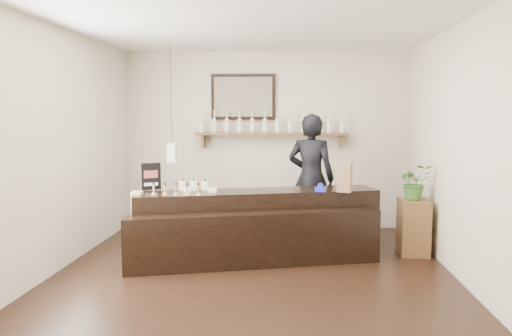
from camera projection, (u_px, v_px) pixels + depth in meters
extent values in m
plane|color=black|center=(253.00, 274.00, 5.63)|extent=(5.00, 5.00, 0.00)
plane|color=beige|center=(265.00, 140.00, 7.97)|extent=(4.50, 0.00, 4.50)
plane|color=beige|center=(221.00, 180.00, 3.01)|extent=(4.50, 0.00, 4.50)
plane|color=beige|center=(55.00, 150.00, 5.65)|extent=(0.00, 5.00, 5.00)
plane|color=beige|center=(463.00, 152.00, 5.32)|extent=(0.00, 5.00, 5.00)
plane|color=white|center=(253.00, 21.00, 5.34)|extent=(5.00, 5.00, 0.00)
cube|color=brown|center=(271.00, 134.00, 7.82)|extent=(2.40, 0.25, 0.04)
cube|color=brown|center=(204.00, 141.00, 7.94)|extent=(0.04, 0.20, 0.20)
cube|color=brown|center=(340.00, 142.00, 7.78)|extent=(0.04, 0.20, 0.20)
cube|color=black|center=(243.00, 97.00, 7.89)|extent=(1.02, 0.04, 0.72)
cube|color=#43382B|center=(243.00, 97.00, 7.87)|extent=(0.92, 0.01, 0.62)
cube|color=white|center=(172.00, 153.00, 7.18)|extent=(0.12, 0.12, 0.28)
cylinder|color=black|center=(171.00, 94.00, 7.10)|extent=(0.01, 0.01, 1.41)
cylinder|color=beige|center=(202.00, 126.00, 7.89)|extent=(0.07, 0.07, 0.20)
cone|color=beige|center=(202.00, 118.00, 7.87)|extent=(0.07, 0.07, 0.05)
cylinder|color=beige|center=(202.00, 114.00, 7.87)|extent=(0.02, 0.02, 0.07)
cylinder|color=gold|center=(202.00, 111.00, 7.86)|extent=(0.03, 0.03, 0.02)
cylinder|color=white|center=(202.00, 127.00, 7.89)|extent=(0.07, 0.07, 0.09)
cylinder|color=beige|center=(214.00, 126.00, 7.87)|extent=(0.07, 0.07, 0.20)
cone|color=beige|center=(214.00, 118.00, 7.86)|extent=(0.07, 0.07, 0.05)
cylinder|color=beige|center=(214.00, 114.00, 7.85)|extent=(0.02, 0.02, 0.07)
cylinder|color=gold|center=(214.00, 111.00, 7.85)|extent=(0.03, 0.03, 0.02)
cylinder|color=white|center=(214.00, 127.00, 7.87)|extent=(0.07, 0.07, 0.09)
cylinder|color=beige|center=(227.00, 126.00, 7.86)|extent=(0.07, 0.07, 0.20)
cone|color=beige|center=(227.00, 118.00, 7.84)|extent=(0.07, 0.07, 0.05)
cylinder|color=beige|center=(227.00, 114.00, 7.84)|extent=(0.02, 0.02, 0.07)
cylinder|color=gold|center=(227.00, 111.00, 7.83)|extent=(0.03, 0.03, 0.02)
cylinder|color=white|center=(227.00, 127.00, 7.86)|extent=(0.07, 0.07, 0.09)
cylinder|color=beige|center=(240.00, 126.00, 7.84)|extent=(0.07, 0.07, 0.20)
cone|color=beige|center=(240.00, 118.00, 7.83)|extent=(0.07, 0.07, 0.05)
cylinder|color=beige|center=(239.00, 114.00, 7.82)|extent=(0.02, 0.02, 0.07)
cylinder|color=gold|center=(239.00, 111.00, 7.82)|extent=(0.03, 0.03, 0.02)
cylinder|color=white|center=(240.00, 127.00, 7.85)|extent=(0.07, 0.07, 0.09)
cylinder|color=beige|center=(252.00, 126.00, 7.83)|extent=(0.07, 0.07, 0.20)
cone|color=beige|center=(252.00, 118.00, 7.82)|extent=(0.07, 0.07, 0.05)
cylinder|color=beige|center=(252.00, 114.00, 7.81)|extent=(0.02, 0.02, 0.07)
cylinder|color=gold|center=(252.00, 111.00, 7.80)|extent=(0.03, 0.03, 0.02)
cylinder|color=white|center=(252.00, 127.00, 7.83)|extent=(0.07, 0.07, 0.09)
cylinder|color=beige|center=(265.00, 126.00, 7.81)|extent=(0.07, 0.07, 0.20)
cone|color=beige|center=(265.00, 118.00, 7.80)|extent=(0.07, 0.07, 0.05)
cylinder|color=beige|center=(265.00, 114.00, 7.80)|extent=(0.02, 0.02, 0.07)
cylinder|color=gold|center=(265.00, 111.00, 7.79)|extent=(0.03, 0.03, 0.02)
cylinder|color=white|center=(265.00, 127.00, 7.82)|extent=(0.07, 0.07, 0.09)
cylinder|color=beige|center=(278.00, 126.00, 7.80)|extent=(0.07, 0.07, 0.20)
cone|color=beige|center=(278.00, 118.00, 7.79)|extent=(0.07, 0.07, 0.05)
cylinder|color=beige|center=(278.00, 114.00, 7.78)|extent=(0.02, 0.02, 0.07)
cylinder|color=gold|center=(278.00, 111.00, 7.78)|extent=(0.03, 0.03, 0.02)
cylinder|color=white|center=(278.00, 127.00, 7.80)|extent=(0.07, 0.07, 0.09)
cylinder|color=beige|center=(290.00, 126.00, 7.79)|extent=(0.07, 0.07, 0.20)
cone|color=beige|center=(290.00, 118.00, 7.77)|extent=(0.07, 0.07, 0.05)
cylinder|color=beige|center=(291.00, 114.00, 7.77)|extent=(0.02, 0.02, 0.07)
cylinder|color=gold|center=(291.00, 111.00, 7.76)|extent=(0.03, 0.03, 0.02)
cylinder|color=white|center=(290.00, 127.00, 7.79)|extent=(0.07, 0.07, 0.09)
cylinder|color=beige|center=(303.00, 126.00, 7.77)|extent=(0.07, 0.07, 0.20)
cone|color=beige|center=(303.00, 118.00, 7.76)|extent=(0.07, 0.07, 0.05)
cylinder|color=beige|center=(303.00, 114.00, 7.75)|extent=(0.02, 0.02, 0.07)
cylinder|color=gold|center=(303.00, 111.00, 7.75)|extent=(0.03, 0.03, 0.02)
cylinder|color=white|center=(303.00, 127.00, 7.77)|extent=(0.07, 0.07, 0.09)
cylinder|color=beige|center=(316.00, 126.00, 7.76)|extent=(0.07, 0.07, 0.20)
cone|color=beige|center=(316.00, 118.00, 7.74)|extent=(0.07, 0.07, 0.05)
cylinder|color=beige|center=(316.00, 114.00, 7.74)|extent=(0.02, 0.02, 0.07)
cylinder|color=gold|center=(316.00, 111.00, 7.73)|extent=(0.03, 0.03, 0.02)
cylinder|color=white|center=(316.00, 127.00, 7.76)|extent=(0.07, 0.07, 0.09)
cylinder|color=beige|center=(329.00, 126.00, 7.74)|extent=(0.07, 0.07, 0.20)
cone|color=beige|center=(329.00, 118.00, 7.73)|extent=(0.07, 0.07, 0.05)
cylinder|color=beige|center=(329.00, 114.00, 7.72)|extent=(0.02, 0.02, 0.07)
cylinder|color=gold|center=(329.00, 111.00, 7.72)|extent=(0.03, 0.03, 0.02)
cylinder|color=white|center=(329.00, 128.00, 7.74)|extent=(0.07, 0.07, 0.09)
cylinder|color=beige|center=(342.00, 126.00, 7.73)|extent=(0.07, 0.07, 0.20)
cone|color=beige|center=(342.00, 118.00, 7.71)|extent=(0.07, 0.07, 0.05)
cylinder|color=beige|center=(342.00, 114.00, 7.71)|extent=(0.02, 0.02, 0.07)
cylinder|color=gold|center=(342.00, 111.00, 7.70)|extent=(0.03, 0.03, 0.02)
cylinder|color=white|center=(342.00, 128.00, 7.73)|extent=(0.07, 0.07, 0.09)
cube|color=black|center=(258.00, 224.00, 6.28)|extent=(3.08, 1.31, 0.85)
cube|color=black|center=(255.00, 240.00, 5.89)|extent=(3.01, 1.05, 0.64)
cube|color=white|center=(187.00, 190.00, 6.10)|extent=(0.10, 0.04, 0.05)
cube|color=white|center=(212.00, 190.00, 6.08)|extent=(0.10, 0.04, 0.05)
cube|color=#CFB27E|center=(137.00, 206.00, 5.96)|extent=(0.12, 0.12, 0.12)
cube|color=#CFB27E|center=(137.00, 196.00, 5.94)|extent=(0.12, 0.12, 0.12)
cube|color=beige|center=(183.00, 186.00, 6.26)|extent=(0.08, 0.08, 0.13)
cube|color=#FBC9C3|center=(182.00, 186.00, 6.22)|extent=(0.07, 0.00, 0.06)
cylinder|color=black|center=(183.00, 180.00, 6.25)|extent=(0.02, 0.02, 0.03)
cube|color=beige|center=(194.00, 186.00, 6.25)|extent=(0.08, 0.08, 0.13)
cube|color=#FBC9C3|center=(193.00, 186.00, 6.21)|extent=(0.07, 0.00, 0.06)
cylinder|color=black|center=(194.00, 180.00, 6.24)|extent=(0.02, 0.02, 0.03)
cube|color=beige|center=(205.00, 186.00, 6.24)|extent=(0.08, 0.08, 0.13)
cube|color=#FBC9C3|center=(205.00, 186.00, 6.20)|extent=(0.07, 0.00, 0.06)
cylinder|color=black|center=(205.00, 180.00, 6.23)|extent=(0.02, 0.02, 0.03)
cylinder|color=#B26C3C|center=(154.00, 203.00, 5.94)|extent=(0.07, 0.07, 0.20)
cone|color=#B26C3C|center=(154.00, 193.00, 5.92)|extent=(0.07, 0.07, 0.05)
cylinder|color=#B26C3C|center=(154.00, 188.00, 5.92)|extent=(0.02, 0.02, 0.07)
cylinder|color=black|center=(154.00, 184.00, 5.91)|extent=(0.03, 0.03, 0.02)
cylinder|color=white|center=(154.00, 205.00, 5.94)|extent=(0.07, 0.07, 0.09)
cylinder|color=#B26C3C|center=(165.00, 203.00, 5.93)|extent=(0.07, 0.07, 0.20)
cone|color=#B26C3C|center=(165.00, 193.00, 5.91)|extent=(0.07, 0.07, 0.05)
cylinder|color=#B26C3C|center=(165.00, 188.00, 5.91)|extent=(0.02, 0.02, 0.07)
cylinder|color=black|center=(165.00, 184.00, 5.90)|extent=(0.03, 0.03, 0.02)
cylinder|color=white|center=(165.00, 205.00, 5.93)|extent=(0.07, 0.07, 0.09)
cylinder|color=#B26C3C|center=(176.00, 203.00, 5.92)|extent=(0.07, 0.07, 0.20)
cone|color=#B26C3C|center=(176.00, 193.00, 5.90)|extent=(0.07, 0.07, 0.05)
cylinder|color=#B26C3C|center=(176.00, 188.00, 5.90)|extent=(0.02, 0.02, 0.07)
cylinder|color=black|center=(176.00, 184.00, 5.89)|extent=(0.03, 0.03, 0.02)
cylinder|color=white|center=(176.00, 205.00, 5.92)|extent=(0.07, 0.07, 0.09)
cylinder|color=#B26C3C|center=(187.00, 204.00, 5.91)|extent=(0.07, 0.07, 0.20)
cone|color=#B26C3C|center=(187.00, 193.00, 5.89)|extent=(0.07, 0.07, 0.05)
cylinder|color=#B26C3C|center=(187.00, 188.00, 5.89)|extent=(0.02, 0.02, 0.07)
cylinder|color=black|center=(187.00, 184.00, 5.88)|extent=(0.03, 0.03, 0.02)
cylinder|color=white|center=(187.00, 205.00, 5.91)|extent=(0.07, 0.07, 0.09)
cylinder|color=#B26C3C|center=(199.00, 204.00, 5.90)|extent=(0.07, 0.07, 0.20)
cone|color=#B26C3C|center=(198.00, 193.00, 5.89)|extent=(0.07, 0.07, 0.05)
cylinder|color=#B26C3C|center=(198.00, 188.00, 5.88)|extent=(0.02, 0.02, 0.07)
cylinder|color=black|center=(198.00, 184.00, 5.87)|extent=(0.03, 0.03, 0.02)
cylinder|color=white|center=(199.00, 205.00, 5.90)|extent=(0.07, 0.07, 0.09)
cube|color=black|center=(151.00, 176.00, 6.29)|extent=(0.22, 0.14, 0.34)
cube|color=#954036|center=(151.00, 174.00, 6.27)|extent=(0.15, 0.09, 0.10)
cube|color=white|center=(151.00, 184.00, 6.29)|extent=(0.15, 0.09, 0.04)
cube|color=olive|center=(345.00, 177.00, 6.11)|extent=(0.20, 0.17, 0.36)
cube|color=black|center=(345.00, 182.00, 6.05)|extent=(0.10, 0.04, 0.07)
cube|color=#1B27BF|center=(320.00, 189.00, 6.14)|extent=(0.14, 0.08, 0.06)
cylinder|color=#1B27BF|center=(320.00, 186.00, 6.13)|extent=(0.08, 0.05, 0.07)
cube|color=brown|center=(413.00, 227.00, 6.44)|extent=(0.37, 0.50, 0.71)
imported|color=#3A692A|center=(415.00, 182.00, 6.38)|extent=(0.47, 0.43, 0.45)
imported|color=black|center=(311.00, 170.00, 7.01)|extent=(0.86, 0.69, 2.05)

